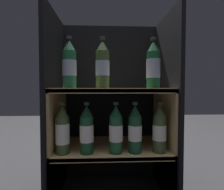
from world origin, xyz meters
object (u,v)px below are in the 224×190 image
bottle_lower_front_3 (135,130)px  bottle_upper_front_1 (103,65)px  bottle_upper_front_0 (69,65)px  bottle_lower_front_2 (116,130)px  bottle_upper_front_2 (153,66)px  bottle_lower_front_1 (87,130)px  bottle_lower_front_0 (63,131)px  bottle_lower_front_4 (159,130)px

bottle_lower_front_3 → bottle_upper_front_1: bearing=180.0°
bottle_upper_front_0 → bottle_lower_front_2: 0.39m
bottle_upper_front_0 → bottle_upper_front_2: bearing=0.0°
bottle_lower_front_1 → bottle_lower_front_2: same height
bottle_upper_front_0 → bottle_lower_front_1: bottle_upper_front_0 is taller
bottle_upper_front_1 → bottle_lower_front_0: 0.38m
bottle_lower_front_0 → bottle_lower_front_3: same height
bottle_upper_front_0 → bottle_lower_front_0: size_ratio=1.00×
bottle_upper_front_1 → bottle_lower_front_0: (-0.20, 0.00, -0.32)m
bottle_lower_front_1 → bottle_upper_front_0: bearing=-180.0°
bottle_upper_front_2 → bottle_lower_front_4: bearing=0.0°
bottle_lower_front_0 → bottle_upper_front_2: bearing=-0.0°
bottle_upper_front_2 → bottle_lower_front_3: bottle_upper_front_2 is taller
bottle_lower_front_0 → bottle_upper_front_1: bearing=-0.0°
bottle_lower_front_0 → bottle_lower_front_4: bearing=-0.0°
bottle_lower_front_0 → bottle_lower_front_1: same height
bottle_upper_front_0 → bottle_lower_front_4: bottle_upper_front_0 is taller
bottle_upper_front_0 → bottle_lower_front_3: 0.45m
bottle_lower_front_0 → bottle_lower_front_1: bearing=0.0°
bottle_lower_front_4 → bottle_upper_front_2: bearing=180.0°
bottle_lower_front_4 → bottle_upper_front_0: bearing=180.0°
bottle_lower_front_2 → bottle_lower_front_3: same height
bottle_lower_front_2 → bottle_lower_front_4: (0.22, 0.00, 0.00)m
bottle_upper_front_2 → bottle_lower_front_3: 0.33m
bottle_upper_front_0 → bottle_lower_front_3: size_ratio=1.00×
bottle_upper_front_0 → bottle_lower_front_2: size_ratio=1.00×
bottle_lower_front_1 → bottle_lower_front_3: size_ratio=1.00×
bottle_upper_front_1 → bottle_lower_front_2: size_ratio=1.00×
bottle_upper_front_2 → bottle_lower_front_1: (-0.33, 0.00, -0.32)m
bottle_lower_front_0 → bottle_lower_front_1: (0.12, 0.00, 0.00)m
bottle_upper_front_0 → bottle_lower_front_2: (0.23, 0.00, -0.32)m
bottle_upper_front_2 → bottle_lower_front_2: (-0.19, 0.00, -0.32)m
bottle_upper_front_1 → bottle_upper_front_2: (0.25, 0.00, -0.00)m
bottle_lower_front_3 → bottle_lower_front_4: size_ratio=1.00×
bottle_upper_front_2 → bottle_upper_front_0: bearing=180.0°
bottle_lower_front_3 → bottle_lower_front_2: bearing=180.0°
bottle_upper_front_2 → bottle_lower_front_3: bearing=180.0°
bottle_upper_front_0 → bottle_lower_front_0: bottle_upper_front_0 is taller
bottle_upper_front_1 → bottle_lower_front_3: 0.36m
bottle_lower_front_2 → bottle_lower_front_3: bearing=0.0°
bottle_upper_front_0 → bottle_upper_front_1: 0.16m
bottle_upper_front_1 → bottle_upper_front_2: bearing=0.0°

